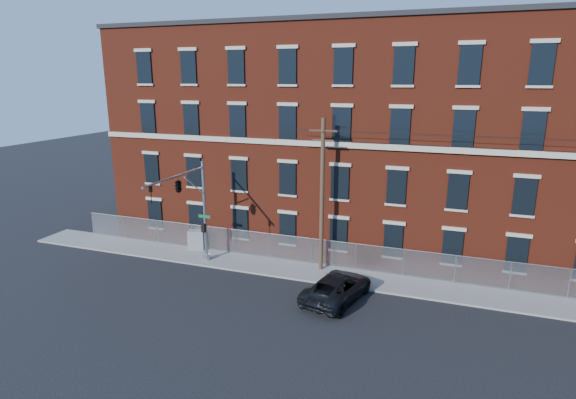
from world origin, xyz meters
The scene contains 8 objects.
ground centered at (0.00, 0.00, 0.00)m, with size 140.00×140.00×0.00m, color black.
sidewalk centered at (12.00, 5.00, 0.06)m, with size 65.00×3.00×0.12m, color gray.
mill_building centered at (12.00, 13.93, 8.15)m, with size 55.30×14.32×16.30m.
chain_link_fence centered at (12.00, 6.30, 1.06)m, with size 59.06×0.06×1.85m.
traffic_signal_mast centered at (-6.00, 2.18, 5.39)m, with size 0.90×6.75×7.00m.
utility_pole_near centered at (2.00, 5.60, 5.34)m, with size 1.80×0.28×10.00m.
pickup_truck centered at (4.04, 1.85, 0.75)m, with size 2.50×5.42×1.51m, color black.
utility_cabinet centered at (-7.71, 6.00, 0.85)m, with size 1.17×0.58×1.46m, color slate.
Camera 1 is at (9.68, -22.45, 12.49)m, focal length 29.07 mm.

